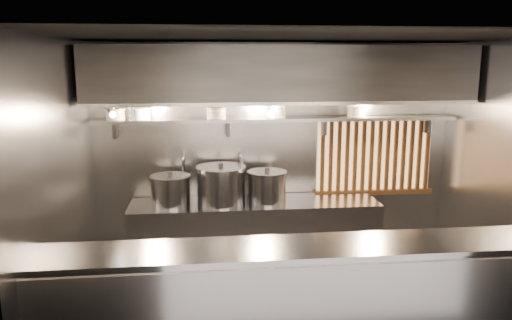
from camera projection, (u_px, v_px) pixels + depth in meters
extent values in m
plane|color=black|center=(295.00, 315.00, 5.16)|extent=(4.50, 4.50, 0.00)
plane|color=black|center=(300.00, 37.00, 4.60)|extent=(4.50, 4.50, 0.00)
plane|color=gray|center=(275.00, 155.00, 6.34)|extent=(4.50, 0.00, 4.50)
plane|color=gray|center=(59.00, 190.00, 4.64)|extent=(0.00, 3.00, 3.00)
cube|color=#9A9AA0|center=(318.00, 311.00, 4.12)|extent=(4.50, 0.50, 1.10)
cube|color=#9A9AA0|center=(319.00, 246.00, 4.01)|extent=(4.50, 0.56, 0.03)
cube|color=#9A9AA0|center=(255.00, 237.00, 6.14)|extent=(3.00, 0.70, 0.90)
cube|color=#9A9AA0|center=(277.00, 119.00, 6.07)|extent=(4.40, 0.34, 0.04)
cube|color=#2D2D30|center=(281.00, 74.00, 5.75)|extent=(4.40, 0.80, 0.65)
cube|color=#9A9AA0|center=(286.00, 104.00, 5.42)|extent=(4.40, 0.03, 0.04)
cube|color=#F1B26C|center=(374.00, 155.00, 6.47)|extent=(1.50, 0.02, 0.92)
cube|color=brown|center=(377.00, 118.00, 6.32)|extent=(1.56, 0.06, 0.06)
cube|color=brown|center=(374.00, 192.00, 6.51)|extent=(1.56, 0.06, 0.06)
cube|color=brown|center=(323.00, 157.00, 6.34)|extent=(0.04, 0.04, 0.92)
cube|color=brown|center=(331.00, 157.00, 6.35)|extent=(0.04, 0.04, 0.92)
cube|color=brown|center=(339.00, 156.00, 6.37)|extent=(0.04, 0.04, 0.92)
cube|color=brown|center=(347.00, 156.00, 6.38)|extent=(0.04, 0.04, 0.92)
cube|color=brown|center=(355.00, 156.00, 6.39)|extent=(0.04, 0.04, 0.92)
cube|color=brown|center=(363.00, 156.00, 6.40)|extent=(0.04, 0.04, 0.92)
cube|color=brown|center=(371.00, 156.00, 6.41)|extent=(0.04, 0.04, 0.92)
cube|color=brown|center=(379.00, 156.00, 6.42)|extent=(0.04, 0.04, 0.92)
cube|color=brown|center=(387.00, 155.00, 6.44)|extent=(0.04, 0.04, 0.92)
cube|color=brown|center=(395.00, 155.00, 6.45)|extent=(0.04, 0.04, 0.92)
cube|color=brown|center=(403.00, 155.00, 6.46)|extent=(0.04, 0.04, 0.92)
cube|color=brown|center=(411.00, 155.00, 6.47)|extent=(0.04, 0.04, 0.92)
cube|color=brown|center=(419.00, 155.00, 6.48)|extent=(0.04, 0.04, 0.92)
cube|color=brown|center=(427.00, 155.00, 6.49)|extent=(0.04, 0.04, 0.92)
cylinder|color=silver|center=(184.00, 174.00, 6.21)|extent=(0.03, 0.03, 0.48)
sphere|color=silver|center=(184.00, 155.00, 6.16)|extent=(0.04, 0.04, 0.04)
cylinder|color=silver|center=(183.00, 157.00, 6.04)|extent=(0.03, 0.26, 0.03)
sphere|color=silver|center=(183.00, 160.00, 5.91)|extent=(0.04, 0.04, 0.04)
cylinder|color=silver|center=(183.00, 165.00, 5.92)|extent=(0.03, 0.03, 0.14)
cylinder|color=silver|center=(240.00, 173.00, 6.29)|extent=(0.03, 0.03, 0.48)
sphere|color=silver|center=(240.00, 154.00, 6.24)|extent=(0.04, 0.04, 0.04)
cylinder|color=silver|center=(241.00, 156.00, 6.11)|extent=(0.03, 0.26, 0.03)
sphere|color=silver|center=(242.00, 158.00, 5.99)|extent=(0.04, 0.04, 0.04)
cylinder|color=silver|center=(242.00, 164.00, 6.00)|extent=(0.03, 0.03, 0.14)
cone|color=#9A9AA0|center=(110.00, 109.00, 5.37)|extent=(0.25, 0.27, 0.20)
sphere|color=#FFE0B2|center=(113.00, 115.00, 5.37)|extent=(0.07, 0.07, 0.07)
cylinder|color=#2D2D30|center=(111.00, 101.00, 5.45)|extent=(0.02, 0.22, 0.02)
cylinder|color=#2D2D30|center=(271.00, 107.00, 5.91)|extent=(0.01, 0.01, 0.12)
sphere|color=#FFE0B2|center=(271.00, 114.00, 5.93)|extent=(0.09, 0.09, 0.09)
cylinder|color=#9A9AA0|center=(171.00, 192.00, 5.87)|extent=(0.59, 0.59, 0.33)
cylinder|color=#9A9AA0|center=(170.00, 177.00, 5.83)|extent=(0.62, 0.62, 0.03)
cylinder|color=#2D2D30|center=(170.00, 174.00, 5.83)|extent=(0.06, 0.06, 0.04)
cylinder|color=#9A9AA0|center=(267.00, 188.00, 5.98)|extent=(0.57, 0.57, 0.36)
cylinder|color=#9A9AA0|center=(267.00, 173.00, 5.95)|extent=(0.61, 0.61, 0.03)
cylinder|color=#2D2D30|center=(267.00, 170.00, 5.94)|extent=(0.06, 0.06, 0.04)
cylinder|color=#9A9AA0|center=(221.00, 186.00, 5.94)|extent=(0.71, 0.71, 0.42)
cylinder|color=#9A9AA0|center=(221.00, 168.00, 5.90)|extent=(0.75, 0.75, 0.03)
cylinder|color=#2D2D30|center=(221.00, 165.00, 5.89)|extent=(0.06, 0.06, 0.04)
cylinder|color=white|center=(116.00, 118.00, 5.86)|extent=(0.22, 0.22, 0.03)
cylinder|color=white|center=(115.00, 115.00, 5.85)|extent=(0.22, 0.22, 0.03)
cylinder|color=white|center=(115.00, 112.00, 5.84)|extent=(0.22, 0.22, 0.03)
cylinder|color=white|center=(115.00, 109.00, 5.84)|extent=(0.23, 0.23, 0.01)
cylinder|color=white|center=(143.00, 118.00, 5.89)|extent=(0.19, 0.19, 0.03)
cylinder|color=white|center=(143.00, 114.00, 5.88)|extent=(0.19, 0.19, 0.03)
cylinder|color=white|center=(143.00, 111.00, 5.88)|extent=(0.19, 0.19, 0.03)
cylinder|color=white|center=(142.00, 109.00, 5.87)|extent=(0.20, 0.20, 0.01)
cylinder|color=white|center=(216.00, 117.00, 5.98)|extent=(0.22, 0.22, 0.03)
cylinder|color=white|center=(216.00, 114.00, 5.98)|extent=(0.22, 0.22, 0.03)
cylinder|color=white|center=(216.00, 110.00, 5.97)|extent=(0.22, 0.22, 0.03)
cylinder|color=white|center=(216.00, 108.00, 5.96)|extent=(0.24, 0.24, 0.01)
cylinder|color=white|center=(278.00, 116.00, 6.07)|extent=(0.20, 0.20, 0.03)
cylinder|color=white|center=(278.00, 113.00, 6.06)|extent=(0.20, 0.20, 0.03)
cylinder|color=white|center=(278.00, 110.00, 6.05)|extent=(0.20, 0.20, 0.03)
cylinder|color=white|center=(278.00, 107.00, 6.04)|extent=(0.20, 0.20, 0.03)
cylinder|color=white|center=(278.00, 104.00, 6.04)|extent=(0.21, 0.21, 0.01)
cylinder|color=white|center=(356.00, 115.00, 6.17)|extent=(0.22, 0.22, 0.03)
cylinder|color=white|center=(356.00, 112.00, 6.16)|extent=(0.22, 0.22, 0.03)
cylinder|color=white|center=(356.00, 109.00, 6.16)|extent=(0.22, 0.22, 0.03)
cylinder|color=white|center=(356.00, 107.00, 6.15)|extent=(0.24, 0.24, 0.01)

